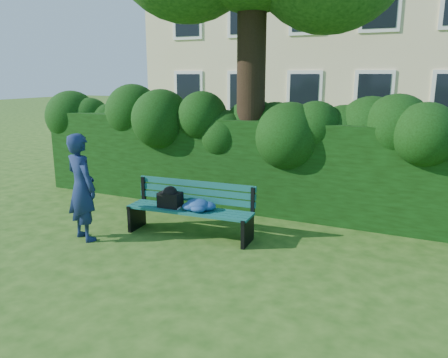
% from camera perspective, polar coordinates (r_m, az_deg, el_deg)
% --- Properties ---
extents(ground, '(80.00, 80.00, 0.00)m').
position_cam_1_polar(ground, '(7.04, -2.10, -8.57)').
color(ground, '#244C14').
rests_on(ground, ground).
extents(hedge, '(10.00, 1.00, 1.80)m').
position_cam_1_polar(hedge, '(8.72, 4.48, 1.89)').
color(hedge, black).
rests_on(hedge, ground).
extents(park_bench, '(2.18, 0.70, 0.89)m').
position_cam_1_polar(park_bench, '(7.32, -4.57, -3.56)').
color(park_bench, '#10504A').
rests_on(park_bench, ground).
extents(man_reading, '(0.74, 0.60, 1.75)m').
position_cam_1_polar(man_reading, '(7.39, -18.09, -1.04)').
color(man_reading, navy).
rests_on(man_reading, ground).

